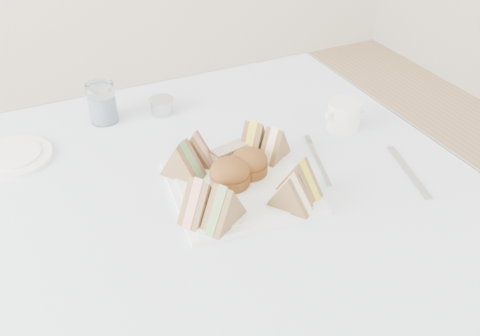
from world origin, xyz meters
name	(u,v)px	position (x,y,z in m)	size (l,w,h in m)	color
table	(222,316)	(0.00, 0.00, 0.37)	(0.90, 0.90, 0.74)	brown
tablecloth	(219,191)	(0.00, 0.00, 0.74)	(1.02, 1.02, 0.01)	white
serving_plate	(240,186)	(0.04, -0.02, 0.75)	(0.26, 0.26, 0.01)	white
sandwich_fl_a	(200,197)	(-0.06, -0.07, 0.80)	(0.09, 0.04, 0.08)	brown
sandwich_fl_b	(224,204)	(-0.03, -0.10, 0.80)	(0.09, 0.04, 0.08)	brown
sandwich_fr_a	(300,177)	(0.13, -0.09, 0.80)	(0.08, 0.04, 0.08)	brown
sandwich_fr_b	(291,191)	(0.09, -0.12, 0.79)	(0.08, 0.04, 0.07)	brown
sandwich_bl_a	(183,159)	(-0.05, 0.06, 0.80)	(0.09, 0.04, 0.08)	brown
sandwich_bl_b	(195,149)	(-0.01, 0.09, 0.79)	(0.08, 0.04, 0.07)	brown
sandwich_br_a	(274,143)	(0.14, 0.04, 0.79)	(0.08, 0.04, 0.07)	brown
sandwich_br_b	(254,137)	(0.11, 0.07, 0.80)	(0.09, 0.04, 0.08)	brown
scone_left	(230,173)	(0.02, -0.01, 0.78)	(0.08, 0.08, 0.05)	brown
scone_right	(249,163)	(0.07, 0.01, 0.78)	(0.08, 0.08, 0.05)	brown
pastry_slice	(229,154)	(0.05, 0.06, 0.78)	(0.07, 0.03, 0.04)	#E3CC89
side_plate	(13,157)	(-0.35, 0.29, 0.75)	(0.16, 0.16, 0.01)	white
water_glass	(102,103)	(-0.14, 0.36, 0.79)	(0.06, 0.06, 0.09)	white
tea_strainer	(162,107)	(0.00, 0.34, 0.76)	(0.06, 0.06, 0.03)	#B3B3B4
knife	(408,171)	(0.38, -0.11, 0.75)	(0.01, 0.19, 0.00)	#B3B3B4
fork	(319,164)	(0.23, -0.01, 0.75)	(0.01, 0.16, 0.00)	#B3B3B4
creamer_jug	(344,115)	(0.35, 0.09, 0.78)	(0.07, 0.07, 0.07)	white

